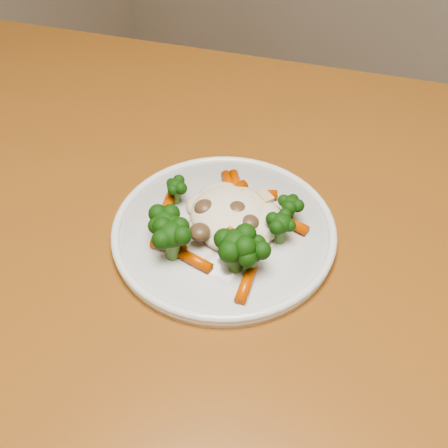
# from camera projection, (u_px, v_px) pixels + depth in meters

# --- Properties ---
(dining_table) EXTENTS (1.50, 1.21, 0.75)m
(dining_table) POSITION_uv_depth(u_px,v_px,m) (187.00, 296.00, 0.69)
(dining_table) COLOR #915621
(dining_table) RESTS_ON ground
(plate) EXTENTS (0.25, 0.25, 0.01)m
(plate) POSITION_uv_depth(u_px,v_px,m) (224.00, 233.00, 0.64)
(plate) COLOR silver
(plate) RESTS_ON dining_table
(meal) EXTENTS (0.17, 0.17, 0.05)m
(meal) POSITION_uv_depth(u_px,v_px,m) (225.00, 223.00, 0.61)
(meal) COLOR #F1E3C0
(meal) RESTS_ON plate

